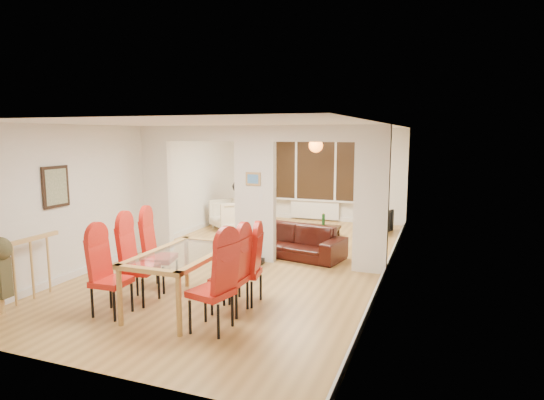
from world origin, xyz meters
The scene contains 24 objects.
floor centered at (0.00, 0.00, 0.00)m, with size 5.00×9.00×0.01m, color #B68949.
room_walls centered at (0.00, 0.00, 1.30)m, with size 5.00×9.00×2.60m, color silver, non-canonical shape.
divider_wall centered at (0.00, 0.00, 1.30)m, with size 5.00×0.18×2.60m, color white.
bay_window_blinds centered at (0.00, 4.44, 1.50)m, with size 3.00×0.08×1.80m, color black.
radiator centered at (0.00, 4.40, 0.30)m, with size 1.40×0.08×0.50m, color white.
pendant_light centered at (0.30, 3.30, 2.15)m, with size 0.36×0.36×0.36m, color orange.
stair_newel centered at (-2.25, -3.20, 0.55)m, with size 0.40×1.20×1.10m, color tan, non-canonical shape.
wall_poster centered at (-2.47, -2.40, 1.60)m, with size 0.04×0.52×0.67m, color gray.
pillar_photo centered at (0.00, -0.10, 1.60)m, with size 0.30×0.03×0.25m, color #4C8CD8.
dining_table centered at (-0.01, -2.63, 0.41)m, with size 0.97×1.73×0.81m, color #B18241, non-canonical shape.
dining_chair_la centered at (-0.78, -3.19, 0.55)m, with size 0.44×0.44×1.10m, color red, non-canonical shape.
dining_chair_lb centered at (-0.73, -2.66, 0.58)m, with size 0.47×0.47×1.17m, color red, non-canonical shape.
dining_chair_lc centered at (-0.78, -2.07, 0.58)m, with size 0.46×0.46×1.16m, color red, non-canonical shape.
dining_chair_ra centered at (0.72, -3.16, 0.59)m, with size 0.47×0.47×1.17m, color red, non-canonical shape.
dining_chair_rb centered at (0.68, -2.55, 0.56)m, with size 0.45×0.45×1.12m, color red, non-canonical shape.
dining_chair_rc centered at (0.73, -2.14, 0.53)m, with size 0.43×0.43×1.07m, color red, non-canonical shape.
sofa centered at (0.56, 0.55, 0.31)m, with size 2.13×0.83×0.62m, color black.
armchair centered at (-1.78, 2.50, 0.38)m, with size 0.81×0.83×0.76m, color beige.
person centered at (-1.55, 2.79, 0.85)m, with size 0.41×0.62×1.71m, color black.
television centered at (2.00, 3.36, 0.27)m, with size 0.12×0.94×0.54m, color black.
coffee_table centered at (0.57, 2.45, 0.13)m, with size 1.10×0.55×0.25m, color #332011, non-canonical shape.
bottle centered at (0.72, 2.54, 0.40)m, with size 0.07×0.07×0.30m, color #143F19.
bowl centered at (0.36, 2.37, 0.28)m, with size 0.20×0.20×0.05m, color #332011.
shoes centered at (0.13, -0.29, 0.05)m, with size 0.25×0.27×0.10m, color black, non-canonical shape.
Camera 1 is at (3.32, -7.96, 2.44)m, focal length 30.00 mm.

